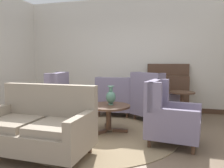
{
  "coord_description": "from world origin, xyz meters",
  "views": [
    {
      "loc": [
        1.3,
        -3.53,
        1.32
      ],
      "look_at": [
        0.09,
        0.83,
        0.87
      ],
      "focal_mm": 36.51,
      "sensor_mm": 36.0,
      "label": 1
    }
  ],
  "objects": [
    {
      "name": "side_table",
      "position": [
        1.46,
        1.45,
        0.41
      ],
      "size": [
        0.52,
        0.52,
        0.69
      ],
      "color": "#4C3323",
      "rests_on": "ground"
    },
    {
      "name": "armchair_far_left",
      "position": [
        -0.1,
        1.8,
        0.41
      ],
      "size": [
        0.87,
        0.85,
        0.95
      ],
      "rotation": [
        0.0,
        0.0,
        3.19
      ],
      "color": "slate",
      "rests_on": "ground"
    },
    {
      "name": "area_rug",
      "position": [
        0.0,
        0.3,
        0.01
      ],
      "size": [
        2.81,
        2.81,
        0.01
      ],
      "primitive_type": "cylinder",
      "color": "#847051",
      "rests_on": "ground"
    },
    {
      "name": "armchair_near_sideboard",
      "position": [
        1.21,
        0.14,
        0.44
      ],
      "size": [
        0.88,
        0.82,
        1.02
      ],
      "rotation": [
        0.0,
        0.0,
        7.72
      ],
      "color": "slate",
      "rests_on": "ground"
    },
    {
      "name": "sideboard",
      "position": [
        1.12,
        2.37,
        0.55
      ],
      "size": [
        1.05,
        0.35,
        1.26
      ],
      "color": "#4C3323",
      "rests_on": "ground"
    },
    {
      "name": "wall_back",
      "position": [
        0.0,
        2.66,
        1.52
      ],
      "size": [
        5.98,
        0.08,
        3.04
      ],
      "primitive_type": "cube",
      "color": "silver",
      "rests_on": "ground"
    },
    {
      "name": "armchair_beside_settee",
      "position": [
        0.83,
        1.5,
        0.46
      ],
      "size": [
        1.09,
        1.09,
        1.09
      ],
      "rotation": [
        0.0,
        0.0,
        2.55
      ],
      "color": "slate",
      "rests_on": "ground"
    },
    {
      "name": "armchair_foreground_right",
      "position": [
        -1.16,
        0.53,
        0.46
      ],
      "size": [
        0.92,
        0.85,
        1.1
      ],
      "rotation": [
        0.0,
        0.0,
        4.87
      ],
      "color": "slate",
      "rests_on": "ground"
    },
    {
      "name": "baseboard_back",
      "position": [
        0.0,
        2.61,
        0.06
      ],
      "size": [
        5.82,
        0.03,
        0.12
      ],
      "primitive_type": "cube",
      "color": "#4C3323",
      "rests_on": "ground"
    },
    {
      "name": "ground",
      "position": [
        0.0,
        0.0,
        0.0
      ],
      "size": [
        8.15,
        8.15,
        0.0
      ],
      "primitive_type": "plane",
      "color": "brown"
    },
    {
      "name": "coffee_table",
      "position": [
        0.13,
        0.47,
        0.41
      ],
      "size": [
        0.8,
        0.8,
        0.51
      ],
      "color": "#4C3323",
      "rests_on": "ground"
    },
    {
      "name": "settee",
      "position": [
        -0.53,
        -0.81,
        0.4
      ],
      "size": [
        1.54,
        0.89,
        0.98
      ],
      "rotation": [
        0.0,
        0.0,
        -0.03
      ],
      "color": "gray",
      "rests_on": "ground"
    },
    {
      "name": "porcelain_vase",
      "position": [
        0.15,
        0.52,
        0.66
      ],
      "size": [
        0.18,
        0.18,
        0.36
      ],
      "color": "#4C7A66",
      "rests_on": "coffee_table"
    }
  ]
}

